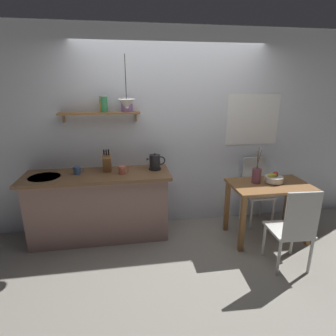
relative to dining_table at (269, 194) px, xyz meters
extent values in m
plane|color=gray|center=(-1.18, 0.04, -0.63)|extent=(14.00, 14.00, 0.00)
cube|color=silver|center=(-0.98, 0.69, 0.72)|extent=(6.80, 0.10, 2.70)
cube|color=white|center=(0.00, 0.64, 0.87)|extent=(0.78, 0.01, 0.71)
cube|color=silver|center=(0.00, 0.64, 0.87)|extent=(0.72, 0.01, 0.65)
cube|color=gray|center=(-2.18, 0.36, -0.20)|extent=(1.74, 0.52, 0.86)
cube|color=brown|center=(-2.18, 0.34, 0.25)|extent=(1.83, 0.63, 0.04)
cylinder|color=#B7BABF|center=(-2.80, 0.32, 0.27)|extent=(0.38, 0.38, 0.01)
cube|color=#9E6B3D|center=(-2.11, 0.53, 1.01)|extent=(1.01, 0.18, 0.02)
cube|color=#99754C|center=(-2.56, 0.61, 0.95)|extent=(0.02, 0.06, 0.12)
cube|color=#99754C|center=(-1.65, 0.61, 0.95)|extent=(0.02, 0.06, 0.12)
cylinder|color=gold|center=(-2.06, 0.53, 1.11)|extent=(0.08, 0.08, 0.17)
cylinder|color=silver|center=(-2.06, 0.53, 1.20)|extent=(0.08, 0.08, 0.01)
cylinder|color=#388E56|center=(-2.05, 0.53, 1.12)|extent=(0.09, 0.09, 0.19)
cylinder|color=silver|center=(-2.05, 0.53, 1.22)|extent=(0.10, 0.10, 0.01)
cylinder|color=#7F5689|center=(-1.78, 0.53, 1.11)|extent=(0.11, 0.11, 0.17)
cylinder|color=silver|center=(-1.78, 0.53, 1.19)|extent=(0.12, 0.12, 0.01)
cylinder|color=#7F5689|center=(-1.74, 0.53, 1.07)|extent=(0.11, 0.11, 0.10)
cylinder|color=silver|center=(-1.74, 0.53, 1.13)|extent=(0.11, 0.11, 0.01)
cube|color=brown|center=(0.00, 0.00, 0.12)|extent=(1.01, 0.62, 0.03)
cube|color=brown|center=(-0.45, -0.26, -0.26)|extent=(0.06, 0.06, 0.73)
cube|color=brown|center=(0.45, -0.26, -0.26)|extent=(0.06, 0.06, 0.73)
cube|color=brown|center=(-0.45, 0.26, -0.26)|extent=(0.06, 0.06, 0.73)
cube|color=brown|center=(0.45, 0.26, -0.26)|extent=(0.06, 0.06, 0.73)
cube|color=silver|center=(-0.06, -0.58, -0.19)|extent=(0.44, 0.44, 0.03)
cube|color=silver|center=(-0.07, -0.78, 0.08)|extent=(0.37, 0.05, 0.52)
cylinder|color=silver|center=(0.13, -0.41, -0.42)|extent=(0.03, 0.03, 0.42)
cylinder|color=silver|center=(-0.23, -0.39, -0.42)|extent=(0.03, 0.03, 0.42)
cylinder|color=silver|center=(0.11, -0.77, -0.42)|extent=(0.03, 0.03, 0.42)
cylinder|color=silver|center=(-0.25, -0.75, -0.42)|extent=(0.03, 0.03, 0.42)
cube|color=silver|center=(0.06, 0.38, -0.17)|extent=(0.41, 0.40, 0.03)
cube|color=silver|center=(0.05, 0.56, 0.09)|extent=(0.35, 0.04, 0.50)
cylinder|color=silver|center=(-0.10, 0.22, -0.41)|extent=(0.03, 0.03, 0.44)
cylinder|color=silver|center=(0.23, 0.23, -0.41)|extent=(0.03, 0.03, 0.44)
cylinder|color=silver|center=(-0.11, 0.54, -0.41)|extent=(0.03, 0.03, 0.44)
cylinder|color=silver|center=(0.22, 0.55, -0.41)|extent=(0.03, 0.03, 0.44)
cylinder|color=silver|center=(0.07, 0.04, 0.14)|extent=(0.10, 0.10, 0.01)
cylinder|color=silver|center=(0.07, 0.04, 0.18)|extent=(0.23, 0.23, 0.07)
ellipsoid|color=yellow|center=(0.04, 0.04, 0.24)|extent=(0.13, 0.06, 0.04)
sphere|color=red|center=(0.10, 0.07, 0.24)|extent=(0.07, 0.07, 0.07)
cylinder|color=brown|center=(-0.16, 0.07, 0.23)|extent=(0.12, 0.12, 0.19)
cylinder|color=brown|center=(-0.17, 0.07, 0.45)|extent=(0.05, 0.03, 0.24)
cylinder|color=brown|center=(-0.16, 0.08, 0.46)|extent=(0.01, 0.02, 0.28)
cylinder|color=brown|center=(-0.15, 0.07, 0.45)|extent=(0.06, 0.03, 0.25)
cylinder|color=black|center=(-1.43, 0.42, 0.28)|extent=(0.17, 0.17, 0.02)
cylinder|color=#232326|center=(-1.43, 0.42, 0.38)|extent=(0.14, 0.14, 0.18)
sphere|color=black|center=(-1.43, 0.42, 0.49)|extent=(0.02, 0.02, 0.02)
cone|color=#232326|center=(-1.52, 0.42, 0.42)|extent=(0.04, 0.04, 0.04)
torus|color=black|center=(-1.35, 0.42, 0.39)|extent=(0.12, 0.02, 0.12)
cube|color=brown|center=(-2.05, 0.43, 0.39)|extent=(0.10, 0.18, 0.23)
cylinder|color=black|center=(-2.08, 0.40, 0.54)|extent=(0.02, 0.04, 0.08)
cylinder|color=black|center=(-2.05, 0.40, 0.54)|extent=(0.02, 0.04, 0.08)
cylinder|color=black|center=(-2.02, 0.40, 0.54)|extent=(0.02, 0.04, 0.08)
cylinder|color=#3D5B89|center=(-2.42, 0.37, 0.32)|extent=(0.08, 0.08, 0.10)
torus|color=#3D5B89|center=(-2.37, 0.37, 0.33)|extent=(0.07, 0.01, 0.07)
cylinder|color=#C6664C|center=(-1.86, 0.29, 0.32)|extent=(0.09, 0.09, 0.10)
torus|color=#C6664C|center=(-1.81, 0.29, 0.33)|extent=(0.07, 0.01, 0.07)
cylinder|color=black|center=(-1.77, 0.20, 1.44)|extent=(0.01, 0.01, 0.48)
cone|color=silver|center=(-1.77, 0.20, 1.14)|extent=(0.20, 0.20, 0.11)
sphere|color=white|center=(-1.77, 0.20, 1.11)|extent=(0.04, 0.04, 0.04)
camera|label=1|loc=(-1.81, -3.03, 1.37)|focal=29.20mm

